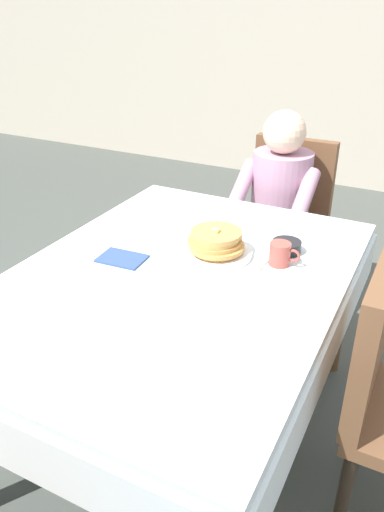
% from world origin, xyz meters
% --- Properties ---
extents(ground_plane, '(14.00, 14.00, 0.00)m').
position_xyz_m(ground_plane, '(0.00, 0.00, 0.00)').
color(ground_plane, '#474C47').
extents(dining_table_main, '(1.12, 1.52, 0.74)m').
position_xyz_m(dining_table_main, '(0.00, 0.00, 0.65)').
color(dining_table_main, silver).
rests_on(dining_table_main, ground).
extents(chair_diner, '(0.44, 0.45, 0.93)m').
position_xyz_m(chair_diner, '(0.03, 1.17, 0.53)').
color(chair_diner, brown).
rests_on(chair_diner, ground).
extents(diner_person, '(0.40, 0.43, 1.12)m').
position_xyz_m(diner_person, '(0.03, 1.01, 0.67)').
color(diner_person, '#B2849E').
rests_on(diner_person, ground).
extents(plate_breakfast, '(0.28, 0.28, 0.02)m').
position_xyz_m(plate_breakfast, '(0.06, 0.19, 0.75)').
color(plate_breakfast, white).
rests_on(plate_breakfast, dining_table_main).
extents(breakfast_stack, '(0.22, 0.21, 0.09)m').
position_xyz_m(breakfast_stack, '(0.06, 0.19, 0.80)').
color(breakfast_stack, tan).
rests_on(breakfast_stack, plate_breakfast).
extents(cup_coffee, '(0.11, 0.08, 0.08)m').
position_xyz_m(cup_coffee, '(0.30, 0.23, 0.78)').
color(cup_coffee, '#B24C42').
rests_on(cup_coffee, dining_table_main).
extents(bowl_butter, '(0.11, 0.11, 0.04)m').
position_xyz_m(bowl_butter, '(0.29, 0.33, 0.76)').
color(bowl_butter, black).
rests_on(bowl_butter, dining_table_main).
extents(fork_left_of_plate, '(0.03, 0.18, 0.00)m').
position_xyz_m(fork_left_of_plate, '(-0.13, 0.17, 0.74)').
color(fork_left_of_plate, silver).
rests_on(fork_left_of_plate, dining_table_main).
extents(knife_right_of_plate, '(0.02, 0.20, 0.00)m').
position_xyz_m(knife_right_of_plate, '(0.25, 0.17, 0.74)').
color(knife_right_of_plate, silver).
rests_on(knife_right_of_plate, dining_table_main).
extents(spoon_near_edge, '(0.15, 0.06, 0.00)m').
position_xyz_m(spoon_near_edge, '(0.04, -0.10, 0.74)').
color(spoon_near_edge, silver).
rests_on(spoon_near_edge, dining_table_main).
extents(napkin_folded, '(0.18, 0.13, 0.01)m').
position_xyz_m(napkin_folded, '(-0.23, -0.00, 0.74)').
color(napkin_folded, '#334C7F').
rests_on(napkin_folded, dining_table_main).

